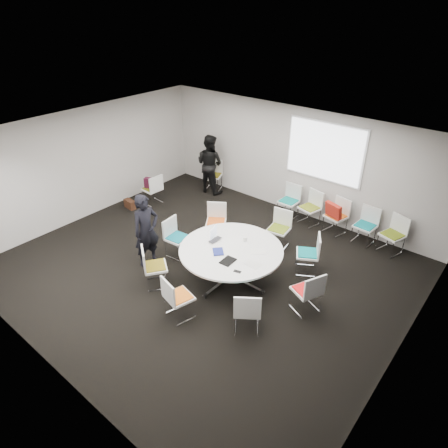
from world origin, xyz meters
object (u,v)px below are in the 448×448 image
Objects in this scene: chair_ring_f at (155,274)px; chair_back_c at (335,222)px; person_back at (210,164)px; maroon_bag at (152,183)px; chair_back_e at (391,241)px; chair_spare_left at (153,195)px; chair_ring_c at (278,235)px; cup at (245,239)px; person_main at (146,231)px; laptop at (217,241)px; chair_ring_h at (247,317)px; chair_ring_e at (177,244)px; chair_ring_b at (307,260)px; chair_ring_a at (306,298)px; brown_bag at (130,204)px; chair_back_d at (364,232)px; conference_table at (231,257)px; chair_back_b at (309,214)px; chair_ring_d at (216,228)px; chair_person_back at (213,181)px; chair_ring_g at (179,304)px; chair_back_a at (288,207)px.

chair_back_c is (1.86, 4.21, 0.00)m from chair_ring_f.
person_back is 1.80m from maroon_bag.
chair_back_e is 1.00× the size of chair_spare_left.
cup is (-0.04, -1.26, 0.50)m from chair_ring_c.
laptop is (1.31, 0.74, -0.08)m from person_main.
chair_back_c is (-0.30, 4.04, 0.00)m from chair_ring_h.
chair_ring_e is 1.16m from laptop.
chair_ring_a is at bearing 177.88° from chair_ring_b.
chair_ring_b is at bearing 5.87° from brown_bag.
chair_back_d is 2.44× the size of brown_bag.
conference_table is 1.56m from chair_ring_f.
conference_table is at bearing -105.36° from chair_spare_left.
maroon_bag is at bearing 34.80° from chair_back_c.
laptop is at bearing 94.28° from chair_back_b.
chair_ring_d and chair_back_c have the same top height.
chair_back_c is 1.37m from chair_back_e.
chair_back_b is at bearing -9.37° from laptop.
chair_back_e is 9.78× the size of cup.
chair_back_b is 1.00× the size of chair_person_back.
brown_bag is at bearing 170.64° from conference_table.
chair_person_back is 0.61m from person_back.
conference_table is 6.85× the size of laptop.
chair_back_b and chair_back_e have the same top height.
chair_back_d is 3.65m from laptop.
chair_back_c is at bearing 93.72° from chair_ring_g.
chair_ring_d is 1.00× the size of chair_spare_left.
chair_ring_d and chair_ring_e have the same top height.
cup is at bearing 79.61° from chair_ring_c.
chair_ring_d is at bearing 70.38° from chair_back_b.
chair_ring_a and chair_ring_g have the same top height.
person_main is at bearing 169.73° from chair_ring_g.
chair_ring_d is 0.51× the size of person_back.
cup is at bearing 102.86° from chair_ring_e.
chair_ring_g is 2.89× the size of laptop.
person_main is (-1.79, -2.38, 0.55)m from chair_ring_c.
laptop is (-1.53, 0.99, 0.47)m from chair_ring_h.
chair_back_c is 3.95m from chair_person_back.
chair_spare_left is at bearing 174.33° from chair_ring_f.
person_back is 5.67× the size of laptop.
chair_back_e is (2.12, 1.41, 0.00)m from chair_ring_c.
conference_table is 2.37× the size of chair_ring_b.
conference_table is 1.69m from chair_ring_a.
chair_spare_left reaches higher than conference_table.
cup is at bearing 68.70° from chair_back_e.
chair_back_a reaches higher than maroon_bag.
chair_ring_a and chair_back_c have the same top height.
brown_bag is at bearing 109.03° from chair_ring_a.
chair_ring_g and chair_back_d have the same top height.
chair_spare_left is 0.51× the size of person_back.
chair_ring_d is at bearing 69.97° from chair_back_a.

